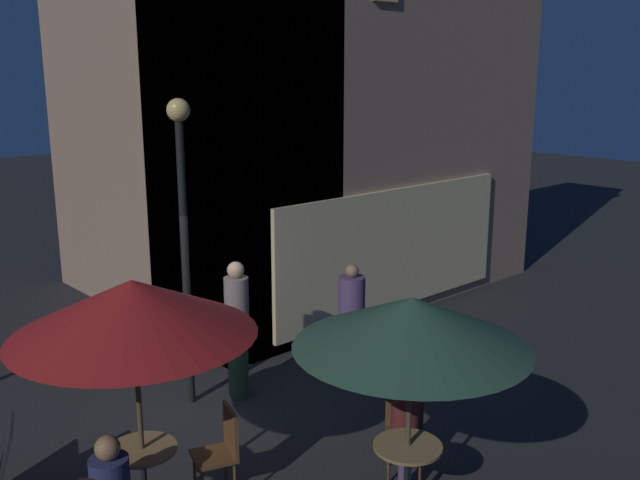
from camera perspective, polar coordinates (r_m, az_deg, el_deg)
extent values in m
plane|color=#252526|center=(9.19, -10.86, -14.21)|extent=(60.00, 60.00, 0.00)
cube|color=#967862|center=(12.94, 3.69, 12.01)|extent=(7.71, 2.24, 7.82)
cube|color=#967862|center=(12.71, -11.49, 11.75)|extent=(2.24, 6.01, 7.82)
cube|color=beige|center=(12.23, 6.13, -0.71)|extent=(5.39, 0.08, 2.10)
cylinder|color=black|center=(9.01, -10.83, -2.09)|extent=(0.10, 0.10, 3.70)
sphere|color=#F5CE72|center=(8.70, -11.40, 10.28)|extent=(0.28, 0.28, 0.28)
cube|color=black|center=(7.90, -24.29, -16.39)|extent=(0.46, 0.61, 0.89)
cylinder|color=olive|center=(7.03, 7.12, -16.24)|extent=(0.66, 0.66, 0.03)
cylinder|color=olive|center=(7.21, -14.21, -16.11)|extent=(0.67, 0.67, 0.03)
cylinder|color=#4A3B2A|center=(6.87, 7.20, -13.77)|extent=(0.05, 0.05, 2.20)
cone|color=#2A4B34|center=(6.51, 7.44, -6.62)|extent=(2.21, 2.21, 0.48)
cylinder|color=brown|center=(7.00, -14.43, -12.83)|extent=(0.05, 0.05, 2.36)
cone|color=maroon|center=(6.64, -14.92, -5.30)|extent=(2.26, 2.26, 0.53)
cylinder|color=#4C341E|center=(7.78, 8.11, -17.64)|extent=(0.03, 0.03, 0.46)
cylinder|color=#4C341E|center=(7.77, 5.58, -17.63)|extent=(0.03, 0.03, 0.46)
cylinder|color=#4C341E|center=(8.06, 7.98, -16.44)|extent=(0.03, 0.03, 0.46)
cylinder|color=#4C341E|center=(8.05, 5.55, -16.42)|extent=(0.03, 0.03, 0.46)
cube|color=#4C341E|center=(7.79, 6.86, -15.46)|extent=(0.58, 0.58, 0.04)
cube|color=#4C341E|center=(7.85, 6.86, -13.36)|extent=(0.31, 0.33, 0.42)
cylinder|color=brown|center=(7.68, -10.11, -18.15)|extent=(0.03, 0.03, 0.47)
cylinder|color=brown|center=(7.75, -7.64, -17.75)|extent=(0.03, 0.03, 0.47)
cube|color=brown|center=(7.45, -8.60, -16.93)|extent=(0.52, 0.52, 0.04)
cube|color=brown|center=(7.37, -7.23, -15.01)|extent=(0.17, 0.40, 0.47)
cube|color=#563B62|center=(7.66, 6.90, -15.88)|extent=(0.47, 0.47, 0.14)
cylinder|color=#563B62|center=(7.65, 6.88, -18.06)|extent=(0.14, 0.14, 0.49)
cylinder|color=#531D1D|center=(7.65, 6.92, -13.52)|extent=(0.30, 0.30, 0.56)
sphere|color=beige|center=(7.49, 7.00, -10.96)|extent=(0.21, 0.21, 0.21)
sphere|color=#976947|center=(6.44, -16.83, -15.82)|extent=(0.22, 0.22, 0.22)
cylinder|color=#2F4E2C|center=(9.51, -6.64, -9.80)|extent=(0.27, 0.27, 0.98)
cylinder|color=slate|center=(9.22, -6.78, -5.06)|extent=(0.32, 0.32, 0.68)
sphere|color=tan|center=(9.09, -6.85, -2.44)|extent=(0.22, 0.22, 0.22)
cylinder|color=#2B274C|center=(10.13, 2.55, -8.53)|extent=(0.32, 0.32, 0.88)
cylinder|color=#533D66|center=(9.88, 2.59, -4.61)|extent=(0.38, 0.38, 0.58)
sphere|color=#916B4A|center=(9.77, 2.62, -2.51)|extent=(0.19, 0.19, 0.19)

